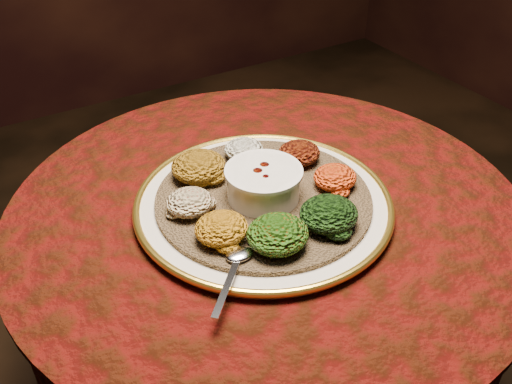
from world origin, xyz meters
TOP-DOWN VIEW (x-y plane):
  - table at (0.00, 0.00)m, footprint 0.96×0.96m
  - platter at (-0.01, -0.01)m, footprint 0.59×0.59m
  - injera at (-0.01, -0.01)m, footprint 0.50×0.50m
  - stew_bowl at (-0.01, -0.01)m, footprint 0.14×0.14m
  - spoon at (-0.14, -0.13)m, footprint 0.12×0.12m
  - portion_ayib at (0.02, 0.12)m, footprint 0.08×0.07m
  - portion_kitfo at (0.11, 0.05)m, footprint 0.08×0.08m
  - portion_tikil at (0.11, -0.05)m, footprint 0.08×0.08m
  - portion_gomen at (0.04, -0.13)m, footprint 0.10×0.09m
  - portion_mixveg at (-0.06, -0.13)m, footprint 0.10×0.10m
  - portion_kik at (-0.13, -0.07)m, footprint 0.09×0.08m
  - portion_timatim at (-0.15, 0.02)m, footprint 0.08×0.08m
  - portion_shiro at (-0.09, 0.10)m, footprint 0.10×0.10m

SIDE VIEW (x-z plane):
  - table at x=0.00m, z-range 0.19..0.92m
  - platter at x=-0.01m, z-range 0.73..0.76m
  - injera at x=-0.01m, z-range 0.75..0.76m
  - spoon at x=-0.14m, z-range 0.76..0.77m
  - portion_ayib at x=0.02m, z-range 0.76..0.80m
  - portion_tikil at x=0.11m, z-range 0.76..0.80m
  - portion_timatim at x=-0.15m, z-range 0.76..0.80m
  - portion_kitfo at x=0.11m, z-range 0.76..0.80m
  - portion_kik at x=-0.13m, z-range 0.76..0.80m
  - portion_gomen at x=0.04m, z-range 0.76..0.81m
  - portion_mixveg at x=-0.06m, z-range 0.76..0.81m
  - portion_shiro at x=-0.09m, z-range 0.76..0.81m
  - stew_bowl at x=-0.01m, z-range 0.77..0.82m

